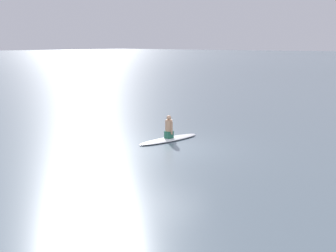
{
  "coord_description": "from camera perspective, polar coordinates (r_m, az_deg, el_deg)",
  "views": [
    {
      "loc": [
        -12.91,
        -10.32,
        3.95
      ],
      "look_at": [
        0.96,
        0.92,
        0.58
      ],
      "focal_mm": 47.38,
      "sensor_mm": 36.0,
      "label": 1
    }
  ],
  "objects": [
    {
      "name": "ground_plane",
      "position": [
        16.99,
        0.37,
        -2.76
      ],
      "size": [
        400.0,
        400.0,
        0.0
      ],
      "primitive_type": "plane",
      "color": "slate"
    },
    {
      "name": "surfboard",
      "position": [
        18.18,
        0.12,
        -1.71
      ],
      "size": [
        3.16,
        1.12,
        0.09
      ],
      "primitive_type": "ellipsoid",
      "rotation": [
        0.0,
        0.0,
        -0.14
      ],
      "color": "white",
      "rests_on": "ground"
    },
    {
      "name": "person_paddler",
      "position": [
        18.09,
        0.12,
        -0.24
      ],
      "size": [
        0.34,
        0.42,
        0.95
      ],
      "rotation": [
        0.0,
        0.0,
        -0.14
      ],
      "color": "#26664C",
      "rests_on": "surfboard"
    }
  ]
}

